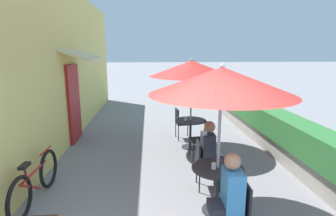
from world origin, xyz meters
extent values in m
cube|color=#E0CC6B|center=(-2.55, 5.68, 2.10)|extent=(0.24, 11.36, 4.20)
cube|color=maroon|center=(-2.39, 5.11, 1.05)|extent=(0.08, 0.96, 2.10)
cube|color=beige|center=(-2.08, 5.11, 2.35)|extent=(0.78, 1.80, 0.30)
cube|color=gray|center=(2.75, 5.58, 0.23)|extent=(0.44, 10.36, 0.45)
cube|color=#2D6B33|center=(2.75, 5.58, 0.73)|extent=(0.60, 9.84, 0.56)
cylinder|color=#28282D|center=(0.68, 1.50, 0.01)|extent=(0.44, 0.44, 0.02)
cylinder|color=#28282D|center=(0.68, 1.50, 0.37)|extent=(0.06, 0.06, 0.71)
cylinder|color=#28282D|center=(0.68, 1.50, 0.72)|extent=(0.79, 0.79, 0.02)
cylinder|color=#B7B7BC|center=(0.68, 1.50, 1.09)|extent=(0.04, 0.04, 2.18)
cone|color=red|center=(0.68, 1.50, 2.03)|extent=(2.06, 2.06, 0.39)
sphere|color=#B7B7BC|center=(0.68, 1.50, 2.24)|extent=(0.07, 0.07, 0.07)
cube|color=black|center=(0.71, 2.23, 0.45)|extent=(0.42, 0.42, 0.04)
cube|color=black|center=(0.52, 2.24, 0.66)|extent=(0.05, 0.38, 0.42)
cylinder|color=black|center=(0.88, 2.05, 0.23)|extent=(0.02, 0.02, 0.45)
cylinder|color=black|center=(0.90, 2.41, 0.23)|extent=(0.02, 0.02, 0.45)
cylinder|color=black|center=(0.52, 2.06, 0.23)|extent=(0.02, 0.02, 0.45)
cylinder|color=black|center=(0.54, 2.42, 0.23)|extent=(0.02, 0.02, 0.45)
cylinder|color=#23232D|center=(0.89, 2.15, 0.24)|extent=(0.11, 0.11, 0.47)
cylinder|color=#23232D|center=(0.89, 2.31, 0.24)|extent=(0.11, 0.11, 0.47)
cube|color=#23232D|center=(0.80, 2.23, 0.53)|extent=(0.37, 0.31, 0.12)
cube|color=#282D38|center=(0.69, 2.23, 0.78)|extent=(0.23, 0.35, 0.50)
sphere|color=#A87556|center=(0.71, 2.23, 1.15)|extent=(0.20, 0.20, 0.20)
cube|color=black|center=(0.65, 0.77, 0.45)|extent=(0.42, 0.42, 0.04)
cube|color=black|center=(0.83, 0.76, 0.66)|extent=(0.05, 0.38, 0.42)
cube|color=#23232D|center=(0.56, 0.77, 0.53)|extent=(0.37, 0.31, 0.12)
cube|color=teal|center=(0.67, 0.77, 0.78)|extent=(0.23, 0.35, 0.50)
sphere|color=#A87556|center=(0.65, 0.77, 1.15)|extent=(0.20, 0.20, 0.20)
cylinder|color=white|center=(0.60, 1.46, 0.78)|extent=(0.07, 0.07, 0.09)
cylinder|color=#28282D|center=(0.71, 4.28, 0.01)|extent=(0.44, 0.44, 0.02)
cylinder|color=#28282D|center=(0.71, 4.28, 0.37)|extent=(0.06, 0.06, 0.71)
cylinder|color=#28282D|center=(0.71, 4.28, 0.72)|extent=(0.79, 0.79, 0.02)
cylinder|color=#B7B7BC|center=(0.71, 4.28, 1.09)|extent=(0.04, 0.04, 2.18)
cone|color=red|center=(0.71, 4.28, 2.03)|extent=(2.06, 2.06, 0.39)
sphere|color=#B7B7BC|center=(0.71, 4.28, 2.24)|extent=(0.07, 0.07, 0.07)
cube|color=black|center=(0.79, 3.56, 0.45)|extent=(0.44, 0.44, 0.04)
cube|color=black|center=(0.98, 3.58, 0.66)|extent=(0.07, 0.38, 0.42)
cylinder|color=black|center=(0.59, 3.71, 0.23)|extent=(0.02, 0.02, 0.45)
cylinder|color=black|center=(0.64, 3.36, 0.23)|extent=(0.02, 0.02, 0.45)
cylinder|color=black|center=(0.95, 3.76, 0.23)|extent=(0.02, 0.02, 0.45)
cylinder|color=black|center=(0.99, 3.40, 0.23)|extent=(0.02, 0.02, 0.45)
cube|color=black|center=(0.62, 5.01, 0.45)|extent=(0.44, 0.44, 0.04)
cube|color=black|center=(0.44, 4.99, 0.66)|extent=(0.07, 0.38, 0.42)
cylinder|color=black|center=(0.82, 4.85, 0.23)|extent=(0.02, 0.02, 0.45)
cylinder|color=black|center=(0.78, 5.21, 0.23)|extent=(0.02, 0.02, 0.45)
cylinder|color=black|center=(0.46, 4.81, 0.23)|extent=(0.02, 0.02, 0.45)
cylinder|color=black|center=(0.42, 5.17, 0.23)|extent=(0.02, 0.02, 0.45)
cylinder|color=white|center=(0.57, 4.25, 0.78)|extent=(0.07, 0.07, 0.09)
torus|color=black|center=(-2.18, 2.50, 0.35)|extent=(0.08, 0.69, 0.69)
torus|color=black|center=(-2.22, 1.47, 0.35)|extent=(0.08, 0.69, 0.69)
cylinder|color=#B21E1E|center=(-2.20, 1.98, 0.54)|extent=(0.06, 0.80, 0.04)
cylinder|color=#B21E1E|center=(-2.21, 1.80, 0.36)|extent=(0.06, 0.59, 0.39)
cylinder|color=#B21E1E|center=(-2.21, 1.70, 0.64)|extent=(0.04, 0.04, 0.24)
cube|color=black|center=(-2.21, 1.70, 0.76)|extent=(0.11, 0.22, 0.05)
cylinder|color=#B21E1E|center=(-2.19, 2.46, 0.71)|extent=(0.04, 0.46, 0.03)
camera|label=1|loc=(-0.33, -2.08, 2.43)|focal=28.00mm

